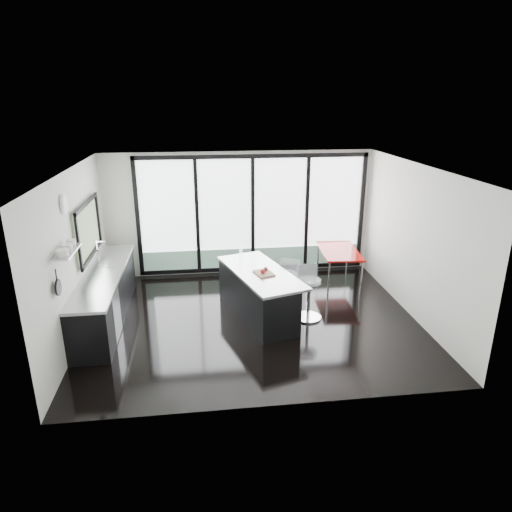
{
  "coord_description": "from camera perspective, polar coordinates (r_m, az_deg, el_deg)",
  "views": [
    {
      "loc": [
        -0.9,
        -7.53,
        3.92
      ],
      "look_at": [
        0.1,
        0.3,
        1.15
      ],
      "focal_mm": 32.0,
      "sensor_mm": 36.0,
      "label": 1
    }
  ],
  "objects": [
    {
      "name": "bar_stool_far",
      "position": [
        8.74,
        3.95,
        -4.55
      ],
      "size": [
        0.64,
        0.64,
        0.77
      ],
      "primitive_type": "cylinder",
      "rotation": [
        0.0,
        0.0,
        -0.42
      ],
      "color": "silver",
      "rests_on": "floor"
    },
    {
      "name": "bar_stool_near",
      "position": [
        8.49,
        6.58,
        -5.36
      ],
      "size": [
        0.51,
        0.51,
        0.78
      ],
      "primitive_type": "cylinder",
      "rotation": [
        0.0,
        0.0,
        0.04
      ],
      "color": "silver",
      "rests_on": "floor"
    },
    {
      "name": "island",
      "position": [
        8.51,
        0.13,
        -4.71
      ],
      "size": [
        1.5,
        2.34,
        1.15
      ],
      "color": "black",
      "rests_on": "floor"
    },
    {
      "name": "ceiling",
      "position": [
        7.66,
        -0.46,
        10.94
      ],
      "size": [
        6.0,
        5.0,
        0.0
      ],
      "primitive_type": "cube",
      "color": "white",
      "rests_on": "wall_back"
    },
    {
      "name": "floor",
      "position": [
        8.53,
        -0.41,
        -8.0
      ],
      "size": [
        6.0,
        5.0,
        0.0
      ],
      "primitive_type": "cube",
      "color": "black",
      "rests_on": "ground"
    },
    {
      "name": "wall_right",
      "position": [
        8.85,
        19.25,
        1.68
      ],
      "size": [
        0.0,
        5.0,
        2.8
      ],
      "primitive_type": "cube",
      "color": "beige",
      "rests_on": "ground"
    },
    {
      "name": "red_table",
      "position": [
        10.26,
        10.27,
        -1.24
      ],
      "size": [
        0.9,
        1.44,
        0.74
      ],
      "primitive_type": "cube",
      "rotation": [
        0.0,
        0.0,
        -0.08
      ],
      "color": "#A8120E",
      "rests_on": "floor"
    },
    {
      "name": "wall_front",
      "position": [
        5.7,
        2.6,
        -6.93
      ],
      "size": [
        6.0,
        0.0,
        2.8
      ],
      "primitive_type": "cube",
      "color": "beige",
      "rests_on": "ground"
    },
    {
      "name": "wall_left",
      "position": [
        8.41,
        -21.25,
        1.7
      ],
      "size": [
        0.26,
        5.0,
        2.8
      ],
      "color": "beige",
      "rests_on": "ground"
    },
    {
      "name": "counter_cabinets",
      "position": [
        8.83,
        -18.31,
        -4.75
      ],
      "size": [
        0.69,
        3.24,
        1.36
      ],
      "color": "black",
      "rests_on": "floor"
    },
    {
      "name": "wall_back",
      "position": [
        10.4,
        -0.58,
        4.59
      ],
      "size": [
        6.0,
        0.09,
        2.8
      ],
      "color": "beige",
      "rests_on": "ground"
    }
  ]
}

